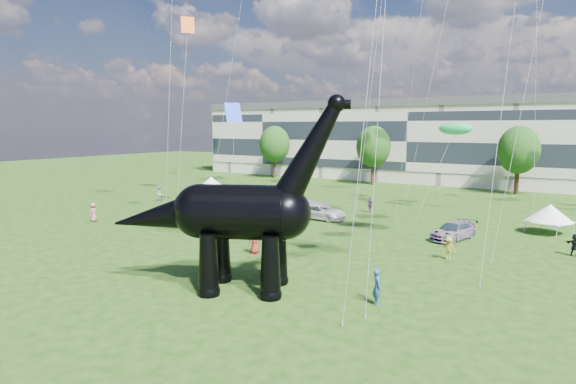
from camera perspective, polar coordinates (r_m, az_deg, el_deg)
The scene contains 13 objects.
ground at distance 23.99m, azimuth -12.84°, elevation -13.98°, with size 220.00×220.00×0.00m, color #16330C.
terrace_row at distance 81.26m, azimuth 15.13°, elevation 5.53°, with size 78.00×11.00×12.00m, color beige.
tree_far_left at distance 82.61m, azimuth -1.60°, elevation 6.03°, with size 5.20×5.20×9.44m.
tree_mid_left at distance 74.12m, azimuth 10.10°, elevation 5.72°, with size 5.20×5.20×9.44m.
tree_mid_right at distance 69.11m, azimuth 25.69°, elevation 4.93°, with size 5.20×5.20×9.44m.
dinosaur_sculpture at distance 25.99m, azimuth -6.51°, elevation -2.74°, with size 12.83×7.15×10.83m.
car_silver at distance 45.44m, azimuth 0.01°, elevation -2.55°, with size 1.57×3.90×1.33m, color #B0B0B5.
car_grey at distance 48.55m, azimuth 2.35°, elevation -1.74°, with size 1.67×4.78×1.58m, color gray.
car_white at distance 46.00m, azimuth 3.93°, elevation -2.40°, with size 2.31×5.01×1.39m, color silver.
car_dark at distance 39.97m, azimuth 19.01°, elevation -4.39°, with size 1.91×4.70×1.36m, color #595960.
gazebo_near at distance 45.08m, azimuth 28.62°, elevation -2.21°, with size 4.68×4.68×2.47m.
gazebo_left at distance 58.69m, azimuth -9.09°, elevation 0.98°, with size 4.97×4.97×2.79m.
visitors at distance 37.27m, azimuth -1.30°, elevation -4.54°, with size 52.38×45.35×1.87m.
Camera 1 is at (15.94, -15.60, 8.82)m, focal length 30.00 mm.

